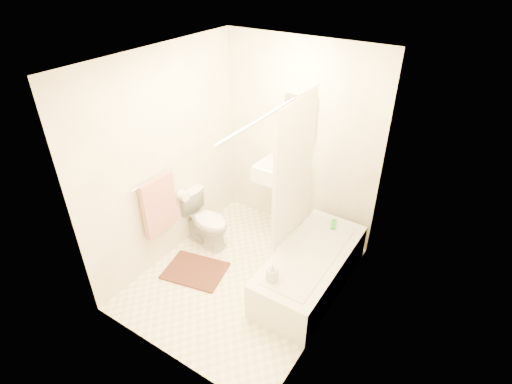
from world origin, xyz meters
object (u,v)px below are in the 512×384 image
Objects in this scene: sink at (280,197)px; bathtub at (310,269)px; toilet at (205,220)px; soap_bottle at (272,273)px; bath_mat at (195,271)px.

sink is 1.05m from bathtub.
toilet is 0.96m from sink.
sink is 1.35m from soap_bottle.
toilet reaches higher than bathtub.
bath_mat is (0.23, -0.50, -0.32)m from toilet.
toilet is 0.64m from bath_mat.
toilet is 0.44× the size of bathtub.
sink is 5.33× the size of soap_bottle.
toilet reaches higher than bath_mat.
bathtub is 0.66m from soap_bottle.
bath_mat is at bearing -147.31° from toilet.
bathtub is 2.30× the size of bath_mat.
bathtub is at bearing -80.77° from toilet.
bath_mat is at bearing 178.69° from soap_bottle.
soap_bottle is (1.03, -0.02, 0.52)m from bath_mat.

